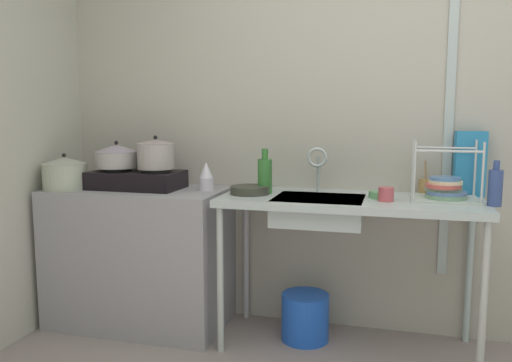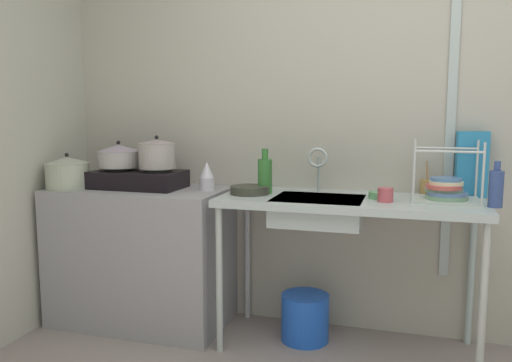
% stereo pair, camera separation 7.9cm
% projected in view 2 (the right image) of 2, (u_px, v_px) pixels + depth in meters
% --- Properties ---
extents(wall_back, '(4.98, 0.10, 2.51)m').
position_uv_depth(wall_back, '(405.00, 120.00, 2.91)').
color(wall_back, '#A7A194').
rests_on(wall_back, ground).
extents(wall_metal_strip, '(0.05, 0.01, 2.01)m').
position_uv_depth(wall_metal_strip, '(452.00, 97.00, 2.77)').
color(wall_metal_strip, '#A3AFAD').
extents(counter_concrete, '(1.05, 0.57, 0.84)m').
position_uv_depth(counter_concrete, '(142.00, 255.00, 3.14)').
color(counter_concrete, gray).
rests_on(counter_concrete, ground).
extents(counter_sink, '(1.39, 0.57, 0.84)m').
position_uv_depth(counter_sink, '(349.00, 211.00, 2.74)').
color(counter_sink, '#A3AFAD').
rests_on(counter_sink, ground).
extents(stove, '(0.54, 0.31, 0.12)m').
position_uv_depth(stove, '(138.00, 179.00, 3.08)').
color(stove, black).
rests_on(stove, counter_concrete).
extents(pot_on_left_burner, '(0.26, 0.26, 0.16)m').
position_uv_depth(pot_on_left_burner, '(119.00, 156.00, 3.10)').
color(pot_on_left_burner, '#9A9491').
rests_on(pot_on_left_burner, stove).
extents(pot_on_right_burner, '(0.22, 0.22, 0.20)m').
position_uv_depth(pot_on_right_burner, '(157.00, 154.00, 3.03)').
color(pot_on_right_burner, gray).
rests_on(pot_on_right_burner, stove).
extents(pot_beside_stove, '(0.26, 0.26, 0.22)m').
position_uv_depth(pot_beside_stove, '(68.00, 173.00, 3.06)').
color(pot_beside_stove, '#9BA28D').
rests_on(pot_beside_stove, counter_concrete).
extents(percolator, '(0.09, 0.09, 0.17)m').
position_uv_depth(percolator, '(207.00, 176.00, 3.00)').
color(percolator, silver).
rests_on(percolator, counter_concrete).
extents(sink_basin, '(0.47, 0.38, 0.14)m').
position_uv_depth(sink_basin, '(318.00, 211.00, 2.74)').
color(sink_basin, '#A3AFAD').
rests_on(sink_basin, counter_sink).
extents(faucet, '(0.11, 0.07, 0.26)m').
position_uv_depth(faucet, '(318.00, 162.00, 2.89)').
color(faucet, '#A3AFAD').
rests_on(faucet, counter_sink).
extents(frying_pan, '(0.22, 0.22, 0.04)m').
position_uv_depth(frying_pan, '(250.00, 190.00, 2.86)').
color(frying_pan, '#333429').
rests_on(frying_pan, counter_sink).
extents(dish_rack, '(0.34, 0.28, 0.31)m').
position_uv_depth(dish_rack, '(446.00, 190.00, 2.62)').
color(dish_rack, '#B5B7B6').
rests_on(dish_rack, counter_sink).
extents(cup_by_rack, '(0.08, 0.08, 0.07)m').
position_uv_depth(cup_by_rack, '(385.00, 195.00, 2.60)').
color(cup_by_rack, '#BB4A53').
rests_on(cup_by_rack, counter_sink).
extents(small_bowl_on_drainboard, '(0.11, 0.11, 0.04)m').
position_uv_depth(small_bowl_on_drainboard, '(379.00, 195.00, 2.70)').
color(small_bowl_on_drainboard, '#5E9C64').
rests_on(small_bowl_on_drainboard, counter_sink).
extents(bottle_by_sink, '(0.08, 0.08, 0.25)m').
position_uv_depth(bottle_by_sink, '(265.00, 175.00, 2.88)').
color(bottle_by_sink, '#316E2E').
rests_on(bottle_by_sink, counter_sink).
extents(bottle_by_rack, '(0.07, 0.07, 0.22)m').
position_uv_depth(bottle_by_rack, '(496.00, 188.00, 2.44)').
color(bottle_by_rack, navy).
rests_on(bottle_by_rack, counter_sink).
extents(cereal_box, '(0.17, 0.09, 0.35)m').
position_uv_depth(cereal_box, '(472.00, 164.00, 2.74)').
color(cereal_box, teal).
rests_on(cereal_box, counter_sink).
extents(utensil_jar, '(0.07, 0.07, 0.19)m').
position_uv_depth(utensil_jar, '(427.00, 187.00, 2.82)').
color(utensil_jar, '#A07A44').
rests_on(utensil_jar, counter_sink).
extents(bucket_on_floor, '(0.27, 0.27, 0.27)m').
position_uv_depth(bucket_on_floor, '(305.00, 317.00, 2.91)').
color(bucket_on_floor, blue).
rests_on(bucket_on_floor, ground).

